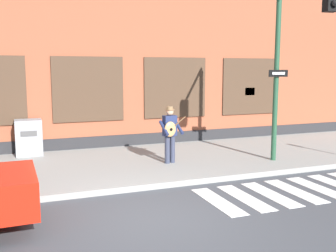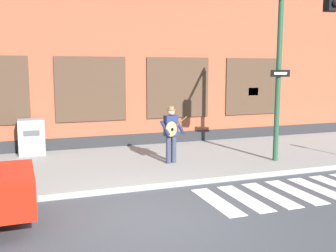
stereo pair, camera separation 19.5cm
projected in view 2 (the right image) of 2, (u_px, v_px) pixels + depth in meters
ground_plane at (148, 220)px, 7.51m from camera, size 160.00×160.00×0.00m
sidewalk at (106, 166)px, 11.45m from camera, size 28.00×4.88×0.15m
building_backdrop at (82, 61)px, 15.14m from camera, size 28.00×4.06×6.38m
crosswalk at (307, 190)px, 9.35m from camera, size 5.20×1.90×0.01m
busker at (171, 131)px, 11.34m from camera, size 0.74×0.57×1.66m
traffic_light at (299, 43)px, 10.34m from camera, size 0.75×2.68×4.90m
utility_box at (32, 137)px, 12.54m from camera, size 0.81×0.64×1.14m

